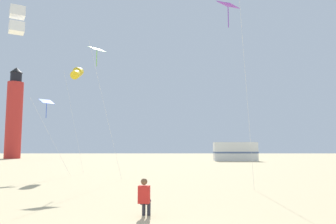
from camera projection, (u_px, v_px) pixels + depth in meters
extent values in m
cube|color=red|center=(143.00, 194.00, 9.80)|extent=(0.37, 0.27, 0.52)
sphere|color=brown|center=(143.00, 182.00, 9.84)|extent=(0.20, 0.20, 0.20)
cylinder|color=#2D2D38|center=(147.00, 202.00, 9.94)|extent=(0.18, 0.37, 0.13)
cylinder|color=#2D2D38|center=(148.00, 208.00, 10.07)|extent=(0.11, 0.11, 0.42)
cylinder|color=#2D2D38|center=(142.00, 202.00, 9.96)|extent=(0.18, 0.37, 0.13)
cylinder|color=#2D2D38|center=(143.00, 208.00, 10.09)|extent=(0.11, 0.11, 0.42)
cube|color=white|center=(16.00, 12.00, 14.10)|extent=(0.82, 0.82, 0.44)
cube|color=white|center=(16.00, 28.00, 14.03)|extent=(0.82, 0.82, 0.44)
cylinder|color=silver|center=(105.00, 111.00, 20.66)|extent=(1.94, 1.75, 8.69)
cube|color=#72D12D|center=(96.00, 49.00, 22.07)|extent=(1.22, 1.22, 0.40)
cylinder|color=#72D12D|center=(96.00, 58.00, 22.00)|extent=(0.04, 0.04, 1.10)
cylinder|color=silver|center=(73.00, 121.00, 26.26)|extent=(1.80, 0.18, 8.30)
cylinder|color=yellow|center=(76.00, 73.00, 27.59)|extent=(0.93, 2.55, 1.48)
sphere|color=yellow|center=(76.00, 72.00, 27.61)|extent=(0.76, 0.76, 0.76)
cylinder|color=silver|center=(50.00, 138.00, 22.20)|extent=(2.42, 1.74, 5.39)
cube|color=blue|center=(46.00, 101.00, 23.68)|extent=(1.22, 1.22, 0.40)
cylinder|color=blue|center=(45.00, 110.00, 23.61)|extent=(0.04, 0.04, 1.10)
cylinder|color=silver|center=(246.00, 94.00, 15.76)|extent=(0.87, 1.49, 9.33)
cube|color=purple|center=(227.00, 5.00, 16.68)|extent=(1.22, 1.22, 0.40)
cylinder|color=purple|center=(227.00, 17.00, 16.61)|extent=(0.04, 0.04, 1.10)
cylinder|color=red|center=(13.00, 120.00, 59.55)|extent=(2.80, 2.80, 14.00)
cylinder|color=black|center=(15.00, 77.00, 60.39)|extent=(2.00, 2.00, 1.80)
cone|color=black|center=(15.00, 70.00, 60.54)|extent=(2.20, 2.20, 1.00)
cube|color=white|center=(234.00, 152.00, 49.20)|extent=(6.44, 2.40, 2.80)
cube|color=#4C608C|center=(234.00, 152.00, 49.18)|extent=(6.48, 2.44, 0.24)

